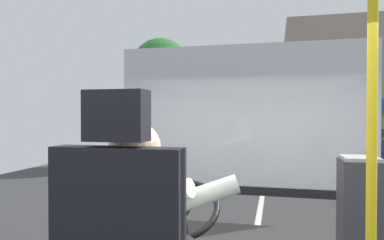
% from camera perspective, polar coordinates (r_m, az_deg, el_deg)
% --- Properties ---
extents(ground, '(18.00, 44.00, 0.06)m').
position_cam_1_polar(ground, '(10.85, 11.73, -10.37)').
color(ground, '#323232').
extents(bus_driver, '(0.79, 0.59, 0.75)m').
position_cam_1_polar(bus_driver, '(1.54, -8.33, -18.33)').
color(bus_driver, black).
rests_on(bus_driver, driver_seat).
extents(handrail_pole, '(0.04, 0.04, 1.91)m').
position_cam_1_polar(handrail_pole, '(1.74, 27.29, -9.24)').
color(handrail_pole, yellow).
rests_on(handrail_pole, bus_floor).
extents(windshield_panel, '(2.50, 0.08, 1.48)m').
position_cam_1_polar(windshield_panel, '(3.47, 8.14, -2.58)').
color(windshield_panel, silver).
extents(street_tree, '(2.45, 2.45, 5.25)m').
position_cam_1_polar(street_tree, '(14.67, -5.09, 8.35)').
color(street_tree, '#4C3828').
rests_on(street_tree, ground).
extents(shop_building, '(9.02, 5.47, 6.43)m').
position_cam_1_polar(shop_building, '(19.49, 28.37, 4.12)').
color(shop_building, gray).
rests_on(shop_building, ground).
extents(parked_car_white, '(1.83, 4.00, 1.47)m').
position_cam_1_polar(parked_car_white, '(17.81, 26.27, -3.47)').
color(parked_car_white, silver).
rests_on(parked_car_white, ground).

